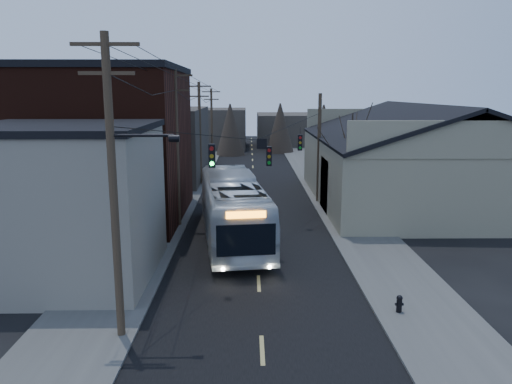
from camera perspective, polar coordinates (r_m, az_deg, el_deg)
ground at (r=16.03m, az=0.91°, el=-21.12°), size 160.00×160.00×0.00m
road_surface at (r=44.35m, az=-0.23°, el=0.21°), size 9.00×110.00×0.02m
sidewalk_left at (r=44.76m, az=-8.58°, el=0.25°), size 4.00×110.00×0.12m
sidewalk_right at (r=44.88m, az=8.10°, el=0.30°), size 4.00×110.00×0.12m
building_clapboard at (r=24.62m, az=-21.16°, el=-1.37°), size 8.00×8.00×7.00m
building_brick at (r=35.04m, az=-16.72°, el=5.00°), size 10.00×12.00×10.00m
building_left_far at (r=50.59m, az=-11.17°, el=5.38°), size 9.00×14.00×7.00m
warehouse at (r=41.21m, az=18.25°, el=2.57°), size 16.16×20.60×7.73m
building_far_left at (r=78.91m, az=-4.88°, el=7.28°), size 10.00×12.00×6.00m
building_far_right at (r=84.06m, az=4.31°, el=7.20°), size 12.00×14.00×5.00m
bare_tree at (r=34.58m, az=10.78°, el=2.86°), size 0.40×0.40×7.20m
utility_lines at (r=37.92m, az=-4.88°, el=5.82°), size 11.24×45.28×10.50m
bus at (r=29.36m, az=-2.67°, el=-1.87°), size 4.81×13.82×3.77m
parked_car at (r=47.83m, az=-4.59°, el=1.81°), size 1.63×4.17×1.35m
fire_hydrant at (r=20.77m, az=16.06°, el=-12.09°), size 0.32×0.24×0.70m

